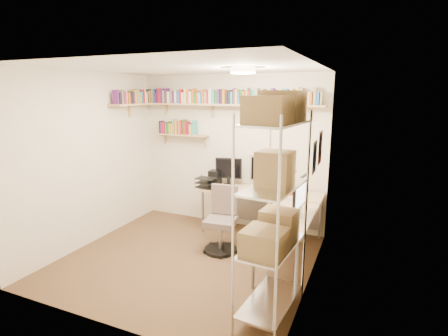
{
  "coord_description": "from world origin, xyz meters",
  "views": [
    {
      "loc": [
        2.19,
        -3.8,
        2.21
      ],
      "look_at": [
        0.3,
        0.55,
        1.18
      ],
      "focal_mm": 28.0,
      "sensor_mm": 36.0,
      "label": 1
    }
  ],
  "objects": [
    {
      "name": "ground",
      "position": [
        0.0,
        0.0,
        0.0
      ],
      "size": [
        3.2,
        3.2,
        0.0
      ],
      "primitive_type": "plane",
      "color": "#452D1D",
      "rests_on": "ground"
    },
    {
      "name": "room_shell",
      "position": [
        0.0,
        0.0,
        1.55
      ],
      "size": [
        3.24,
        3.04,
        2.52
      ],
      "color": "beige",
      "rests_on": "ground"
    },
    {
      "name": "wall_shelves",
      "position": [
        -0.4,
        1.3,
        2.03
      ],
      "size": [
        3.12,
        1.09,
        0.8
      ],
      "color": "tan",
      "rests_on": "ground"
    },
    {
      "name": "corner_desk",
      "position": [
        0.7,
        0.94,
        0.72
      ],
      "size": [
        1.93,
        1.84,
        1.25
      ],
      "color": "beige",
      "rests_on": "ground"
    },
    {
      "name": "office_chair",
      "position": [
        0.31,
        0.46,
        0.39
      ],
      "size": [
        0.49,
        0.5,
        0.93
      ],
      "rotation": [
        0.0,
        0.0,
        0.1
      ],
      "color": "black",
      "rests_on": "ground"
    },
    {
      "name": "wire_rack",
      "position": [
        1.36,
        -0.72,
        1.43
      ],
      "size": [
        0.51,
        0.92,
        2.23
      ],
      "rotation": [
        0.0,
        0.0,
        -0.09
      ],
      "color": "silver",
      "rests_on": "ground"
    }
  ]
}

